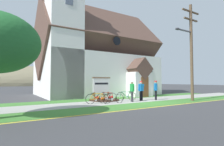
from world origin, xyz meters
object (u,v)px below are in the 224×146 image
at_px(bicycle_yellow, 107,97).
at_px(cyclist_in_white_jersey, 132,90).
at_px(roadside_conifer, 134,62).
at_px(utility_pole, 191,47).
at_px(bicycle_black, 97,98).
at_px(cyclist_in_orange_jersey, 156,89).
at_px(bicycle_blue, 126,96).
at_px(cyclist_in_yellow_jersey, 141,89).
at_px(church_sign, 101,85).
at_px(bicycle_green, 113,98).

distance_m(bicycle_yellow, cyclist_in_white_jersey, 2.10).
xyz_separation_m(cyclist_in_white_jersey, roadside_conifer, (8.29, 9.84, 3.60)).
height_order(cyclist_in_white_jersey, utility_pole, utility_pole).
height_order(bicycle_black, cyclist_in_orange_jersey, cyclist_in_orange_jersey).
xyz_separation_m(cyclist_in_white_jersey, utility_pole, (4.78, -2.00, 3.60)).
bearing_deg(bicycle_yellow, bicycle_blue, 0.71).
xyz_separation_m(cyclist_in_orange_jersey, roadside_conifer, (5.67, 9.85, 3.58)).
relative_size(cyclist_in_white_jersey, cyclist_in_yellow_jersey, 1.01).
bearing_deg(church_sign, bicycle_yellow, -101.46).
height_order(bicycle_yellow, cyclist_in_yellow_jersey, cyclist_in_yellow_jersey).
bearing_deg(cyclist_in_orange_jersey, bicycle_green, 178.48).
relative_size(bicycle_yellow, utility_pole, 0.21).
relative_size(cyclist_in_orange_jersey, roadside_conifer, 0.26).
bearing_deg(bicycle_black, cyclist_in_orange_jersey, -5.86).
relative_size(bicycle_blue, bicycle_black, 1.03).
bearing_deg(bicycle_blue, cyclist_in_orange_jersey, -27.56).
distance_m(bicycle_blue, cyclist_in_orange_jersey, 2.68).
xyz_separation_m(bicycle_black, utility_pole, (7.62, -2.55, 4.20)).
xyz_separation_m(bicycle_green, utility_pole, (6.49, -2.11, 4.21)).
xyz_separation_m(bicycle_yellow, cyclist_in_orange_jersey, (4.26, -1.18, 0.63)).
distance_m(church_sign, cyclist_in_yellow_jersey, 3.47).
xyz_separation_m(bicycle_blue, cyclist_in_orange_jersey, (2.31, -1.20, 0.62)).
bearing_deg(cyclist_in_white_jersey, bicycle_blue, 75.16).
distance_m(bicycle_black, roadside_conifer, 15.10).
bearing_deg(utility_pole, bicycle_black, 161.49).
height_order(church_sign, cyclist_in_orange_jersey, church_sign).
distance_m(bicycle_blue, roadside_conifer, 12.49).
relative_size(utility_pole, roadside_conifer, 1.25).
bearing_deg(cyclist_in_white_jersey, cyclist_in_orange_jersey, -0.30).
bearing_deg(church_sign, utility_pole, -37.09).
relative_size(church_sign, utility_pole, 0.24).
height_order(bicycle_yellow, cyclist_in_white_jersey, cyclist_in_white_jersey).
distance_m(church_sign, bicycle_yellow, 1.74).
distance_m(bicycle_yellow, cyclist_in_yellow_jersey, 3.04).
distance_m(bicycle_blue, bicycle_black, 3.23).
relative_size(bicycle_yellow, bicycle_black, 1.06).
height_order(bicycle_black, cyclist_in_yellow_jersey, cyclist_in_yellow_jersey).
distance_m(church_sign, utility_pole, 8.35).
xyz_separation_m(bicycle_yellow, bicycle_green, (-0.08, -1.07, 0.00)).
bearing_deg(cyclist_in_orange_jersey, cyclist_in_white_jersey, 179.70).
bearing_deg(bicycle_black, church_sign, 54.04).
bearing_deg(cyclist_in_yellow_jersey, bicycle_green, -175.98).
relative_size(bicycle_green, cyclist_in_yellow_jersey, 1.08).
relative_size(cyclist_in_white_jersey, utility_pole, 0.20).
bearing_deg(church_sign, roadside_conifer, 36.85).
bearing_deg(roadside_conifer, cyclist_in_orange_jersey, -119.91).
height_order(bicycle_yellow, bicycle_green, bicycle_yellow).
bearing_deg(bicycle_green, bicycle_yellow, 85.85).
relative_size(church_sign, roadside_conifer, 0.30).
bearing_deg(cyclist_in_orange_jersey, roadside_conifer, 60.09).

